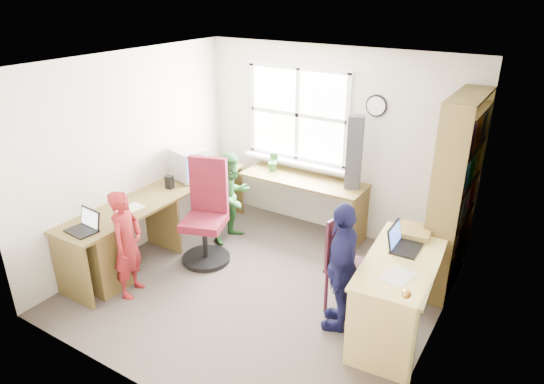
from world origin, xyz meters
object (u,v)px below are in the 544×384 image
Objects in this scene: l_desk at (151,231)px; potted_plant at (273,162)px; right_desk at (400,279)px; wooden_chair at (348,261)px; person_green at (232,197)px; person_navy at (342,267)px; crt_monitor at (189,164)px; laptop_left at (85,226)px; cd_tower at (354,152)px; swivel_chair at (206,218)px; person_red at (127,244)px; bookshelf at (454,199)px; laptop_right at (402,243)px.

l_desk is 10.86× the size of potted_plant.
wooden_chair is at bearing 168.28° from right_desk.
potted_plant is 0.77m from person_green.
crt_monitor is at bearing -121.78° from person_navy.
wooden_chair reaches higher than right_desk.
l_desk is 2.28m from wooden_chair.
laptop_left is 2.61m from person_navy.
cd_tower is at bearing 2.22° from potted_plant.
person_navy is (2.29, 0.18, 0.19)m from l_desk.
wooden_chair is at bearing -20.55° from swivel_chair.
l_desk is 2.31m from person_navy.
potted_plant is 2.29m from person_red.
right_desk is 0.54m from person_navy.
wooden_chair is 3.74× the size of potted_plant.
l_desk is 2.90× the size of wooden_chair.
crt_monitor is (-2.97, 0.54, 0.38)m from right_desk.
cd_tower is 0.70× the size of person_navy.
bookshelf is at bearing 137.75° from person_navy.
swivel_chair is 0.85m from crt_monitor.
wooden_chair is 1.56m from cd_tower.
right_desk is 2.48m from person_green.
person_green reaches higher than right_desk.
bookshelf reaches higher than person_red.
bookshelf reaches higher than crt_monitor.
person_red is 0.91× the size of person_navy.
swivel_chair is 3.74× the size of laptop_left.
laptop_left is 3.15m from laptop_right.
bookshelf is 3.81m from laptop_left.
person_navy is at bearing -70.12° from wooden_chair.
swivel_chair is 0.56m from person_green.
laptop_right is at bearing -92.98° from person_green.
person_red is (-0.40, -2.23, -0.30)m from potted_plant.
l_desk is at bearing 3.46° from person_red.
right_desk is 1.21× the size of person_green.
person_green is at bearing -170.68° from bookshelf.
potted_plant is 0.23× the size of person_green.
swivel_chair is (0.42, 0.50, 0.08)m from l_desk.
potted_plant reaches higher than laptop_left.
right_desk is at bearing -67.86° from cd_tower.
cd_tower reaches higher than crt_monitor.
swivel_chair is at bearing 90.99° from laptop_right.
cd_tower reaches higher than laptop_right.
potted_plant is at bearing 143.66° from right_desk.
person_green is at bearing 28.32° from crt_monitor.
swivel_chair reaches higher than laptop_right.
wooden_chair is (-0.72, -1.01, -0.45)m from bookshelf.
bookshelf is at bearing 40.33° from laptop_left.
person_green is (-2.31, 0.48, -0.25)m from laptop_right.
cd_tower reaches higher than laptop_left.
cd_tower is at bearing 46.19° from l_desk.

